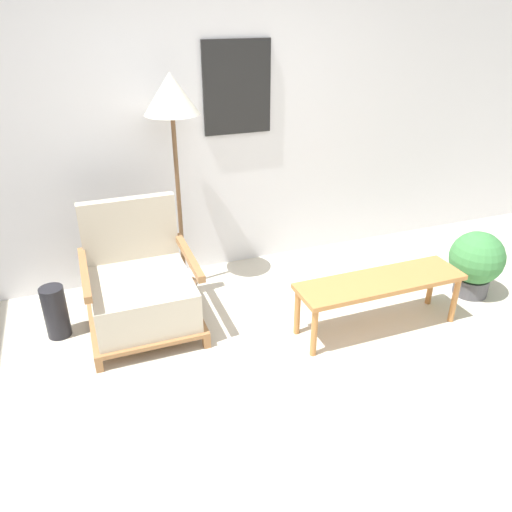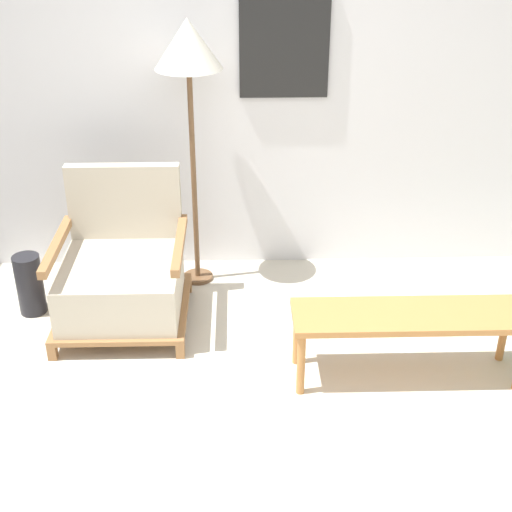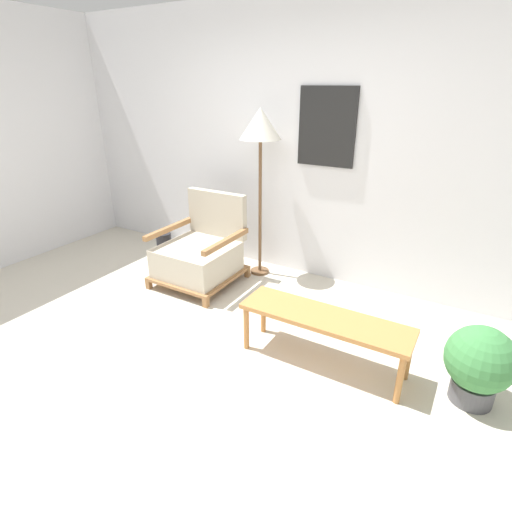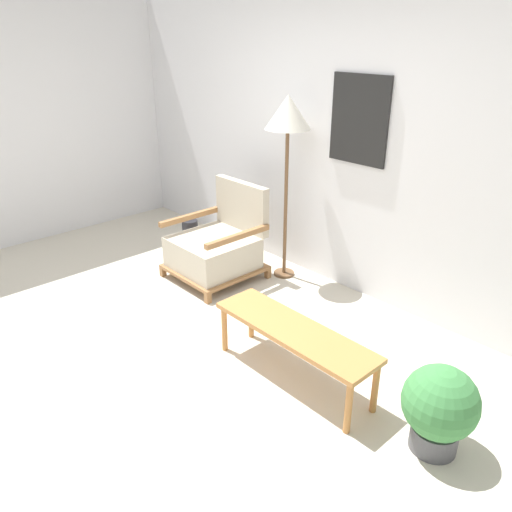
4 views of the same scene
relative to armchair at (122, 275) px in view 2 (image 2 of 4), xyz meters
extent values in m
plane|color=beige|center=(0.74, -1.27, -0.31)|extent=(14.00, 14.00, 0.00)
cube|color=silver|center=(0.74, 0.79, 1.04)|extent=(8.00, 0.06, 2.70)
cube|color=black|center=(1.00, 0.74, 1.24)|extent=(0.56, 0.02, 0.72)
cube|color=olive|center=(-0.36, -0.40, -0.27)|extent=(0.05, 0.05, 0.09)
cube|color=olive|center=(0.36, -0.40, -0.27)|extent=(0.05, 0.05, 0.09)
cube|color=olive|center=(-0.36, 0.34, -0.27)|extent=(0.05, 0.05, 0.09)
cube|color=olive|center=(0.36, 0.34, -0.27)|extent=(0.05, 0.05, 0.09)
cube|color=olive|center=(0.00, -0.03, -0.21)|extent=(0.78, 0.79, 0.03)
cube|color=#BCB29E|center=(0.00, -0.05, -0.04)|extent=(0.70, 0.69, 0.30)
cube|color=#BCB29E|center=(0.00, 0.32, 0.35)|extent=(0.70, 0.08, 0.48)
cube|color=olive|center=(-0.36, -0.03, 0.23)|extent=(0.05, 0.73, 0.05)
cube|color=olive|center=(0.36, -0.03, 0.23)|extent=(0.05, 0.73, 0.05)
cylinder|color=brown|center=(0.42, 0.50, -0.30)|extent=(0.20, 0.20, 0.03)
cylinder|color=brown|center=(0.42, 0.50, 0.41)|extent=(0.03, 0.03, 1.40)
cone|color=beige|center=(0.42, 0.50, 1.26)|extent=(0.41, 0.41, 0.29)
cube|color=#B2753D|center=(1.60, -0.61, 0.08)|extent=(1.24, 0.35, 0.04)
cylinder|color=#B2753D|center=(1.02, -0.75, -0.13)|extent=(0.04, 0.04, 0.37)
cylinder|color=#B2753D|center=(1.02, -0.48, -0.13)|extent=(0.04, 0.04, 0.37)
cylinder|color=#B2753D|center=(2.18, -0.48, -0.13)|extent=(0.04, 0.04, 0.37)
cylinder|color=black|center=(-0.60, 0.11, -0.12)|extent=(0.17, 0.17, 0.39)
camera|label=1|loc=(-0.30, -3.17, 1.85)|focal=35.00mm
camera|label=2|loc=(0.70, -3.76, 2.10)|focal=50.00mm
camera|label=3|loc=(2.41, -2.96, 1.62)|focal=28.00mm
camera|label=4|loc=(3.52, -2.71, 1.91)|focal=35.00mm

